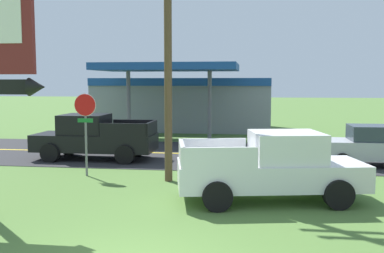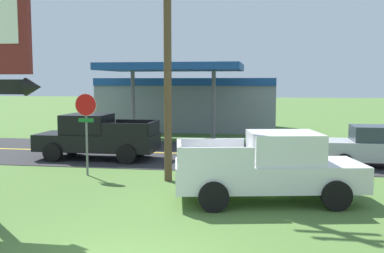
% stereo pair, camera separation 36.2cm
% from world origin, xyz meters
% --- Properties ---
extents(road_asphalt, '(140.00, 8.00, 0.02)m').
position_xyz_m(road_asphalt, '(0.00, 13.00, 0.01)').
color(road_asphalt, '#2B2B2D').
rests_on(road_asphalt, ground).
extents(road_centre_line, '(126.00, 0.20, 0.01)m').
position_xyz_m(road_centre_line, '(0.00, 13.00, 0.02)').
color(road_centre_line, gold).
rests_on(road_centre_line, road_asphalt).
extents(stop_sign, '(0.80, 0.08, 2.95)m').
position_xyz_m(stop_sign, '(-3.78, 7.66, 2.03)').
color(stop_sign, slate).
rests_on(stop_sign, ground).
extents(utility_pole, '(2.02, 0.26, 9.95)m').
position_xyz_m(utility_pole, '(-0.70, 7.25, 5.30)').
color(utility_pole, brown).
rests_on(utility_pole, ground).
extents(gas_station, '(12.00, 11.50, 4.40)m').
position_xyz_m(gas_station, '(-2.79, 23.84, 1.94)').
color(gas_station, gray).
rests_on(gas_station, ground).
extents(pickup_white_parked_on_lawn, '(5.48, 2.98, 1.96)m').
position_xyz_m(pickup_white_parked_on_lawn, '(2.69, 5.13, 0.96)').
color(pickup_white_parked_on_lawn, silver).
rests_on(pickup_white_parked_on_lawn, ground).
extents(pickup_black_on_road, '(5.20, 2.24, 1.96)m').
position_xyz_m(pickup_black_on_road, '(-4.72, 11.00, 0.96)').
color(pickup_black_on_road, black).
rests_on(pickup_black_on_road, ground).
extents(car_silver_mid_lane, '(4.20, 2.00, 1.64)m').
position_xyz_m(car_silver_mid_lane, '(6.89, 11.00, 0.83)').
color(car_silver_mid_lane, '#A8AAAF').
rests_on(car_silver_mid_lane, ground).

